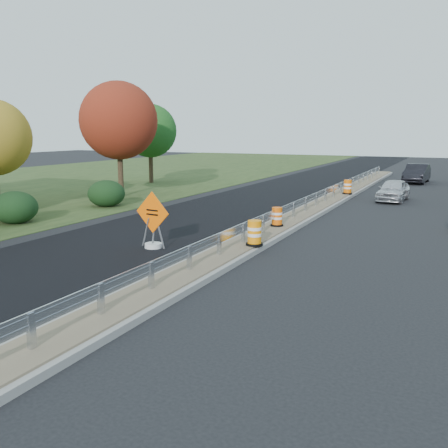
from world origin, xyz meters
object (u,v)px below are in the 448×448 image
at_px(caution_sign, 153,234).
at_px(car_silver, 393,190).
at_px(barrel_median_near, 254,233).
at_px(car_dark_mid, 417,173).
at_px(barrel_median_mid, 277,217).
at_px(barrel_median_far, 348,187).

bearing_deg(caution_sign, car_silver, 77.27).
relative_size(caution_sign, barrel_median_near, 2.33).
relative_size(caution_sign, car_dark_mid, 0.45).
height_order(barrel_median_mid, barrel_median_far, barrel_median_far).
height_order(barrel_median_mid, car_silver, car_silver).
relative_size(caution_sign, barrel_median_mid, 2.60).
bearing_deg(barrel_median_far, barrel_median_mid, -91.91).
bearing_deg(barrel_median_mid, caution_sign, -121.83).
xyz_separation_m(caution_sign, barrel_median_mid, (3.05, 4.91, 0.08)).
relative_size(barrel_median_mid, car_silver, 0.21).
xyz_separation_m(barrel_median_near, car_dark_mid, (3.12, 27.80, 0.11)).
relative_size(barrel_median_far, car_silver, 0.23).
height_order(caution_sign, car_dark_mid, caution_sign).
bearing_deg(barrel_median_mid, car_dark_mid, 81.41).
relative_size(car_silver, car_dark_mid, 0.83).
bearing_deg(caution_sign, barrel_median_mid, 66.02).
distance_m(barrel_median_mid, car_dark_mid, 24.27).
xyz_separation_m(barrel_median_mid, barrel_median_far, (0.41, 12.35, 0.05)).
bearing_deg(barrel_median_far, barrel_median_near, -89.67).
bearing_deg(caution_sign, barrel_median_far, 86.52).
bearing_deg(car_dark_mid, barrel_median_mid, -95.00).
height_order(caution_sign, barrel_median_near, caution_sign).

